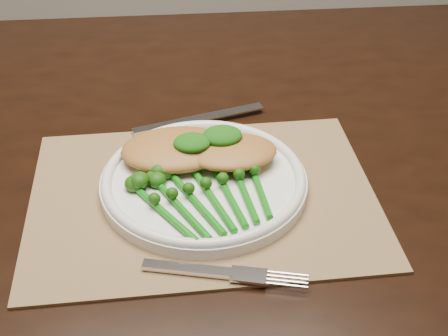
{
  "coord_description": "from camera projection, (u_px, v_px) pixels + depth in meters",
  "views": [
    {
      "loc": [
        -0.12,
        -0.72,
        1.24
      ],
      "look_at": [
        -0.07,
        -0.1,
        0.78
      ],
      "focal_mm": 50.0,
      "sensor_mm": 36.0,
      "label": 1
    }
  ],
  "objects": [
    {
      "name": "chicken_fillet_right",
      "position": [
        232.0,
        152.0,
        0.79
      ],
      "size": [
        0.12,
        0.08,
        0.02
      ],
      "primitive_type": "ellipsoid",
      "rotation": [
        0.0,
        0.0,
        0.04
      ],
      "color": "#AD7232",
      "rests_on": "dinner_plate"
    },
    {
      "name": "knife",
      "position": [
        186.0,
        121.0,
        0.9
      ],
      "size": [
        0.2,
        0.07,
        0.01
      ],
      "rotation": [
        0.0,
        0.0,
        0.28
      ],
      "color": "silver",
      "rests_on": "placemat"
    },
    {
      "name": "dining_table",
      "position": [
        187.0,
        316.0,
        1.1
      ],
      "size": [
        1.6,
        0.9,
        0.75
      ],
      "rotation": [
        0.0,
        0.0,
        -0.0
      ],
      "color": "black",
      "rests_on": "ground"
    },
    {
      "name": "placemat",
      "position": [
        203.0,
        197.0,
        0.77
      ],
      "size": [
        0.43,
        0.32,
        0.0
      ],
      "primitive_type": "cube",
      "rotation": [
        0.0,
        0.0,
        0.03
      ],
      "color": "olive",
      "rests_on": "dining_table"
    },
    {
      "name": "fork",
      "position": [
        235.0,
        274.0,
        0.66
      ],
      "size": [
        0.18,
        0.06,
        0.01
      ],
      "rotation": [
        0.0,
        0.0,
        -0.24
      ],
      "color": "silver",
      "rests_on": "placemat"
    },
    {
      "name": "broccolini_bundle",
      "position": [
        212.0,
        198.0,
        0.74
      ],
      "size": [
        0.19,
        0.2,
        0.04
      ],
      "rotation": [
        0.0,
        0.0,
        0.36
      ],
      "color": "#0E670D",
      "rests_on": "dinner_plate"
    },
    {
      "name": "pesto_dollop_right",
      "position": [
        222.0,
        136.0,
        0.8
      ],
      "size": [
        0.05,
        0.04,
        0.02
      ],
      "primitive_type": "ellipsoid",
      "color": "#0E4309",
      "rests_on": "chicken_fillet_right"
    },
    {
      "name": "dinner_plate",
      "position": [
        204.0,
        180.0,
        0.78
      ],
      "size": [
        0.26,
        0.26,
        0.02
      ],
      "color": "white",
      "rests_on": "placemat"
    },
    {
      "name": "chicken_fillet_left",
      "position": [
        177.0,
        149.0,
        0.8
      ],
      "size": [
        0.15,
        0.1,
        0.03
      ],
      "primitive_type": "ellipsoid",
      "rotation": [
        0.0,
        0.0,
        0.04
      ],
      "color": "#AD7232",
      "rests_on": "dinner_plate"
    },
    {
      "name": "pesto_dollop_left",
      "position": [
        192.0,
        143.0,
        0.79
      ],
      "size": [
        0.05,
        0.04,
        0.02
      ],
      "primitive_type": "ellipsoid",
      "color": "#0E4309",
      "rests_on": "chicken_fillet_left"
    }
  ]
}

